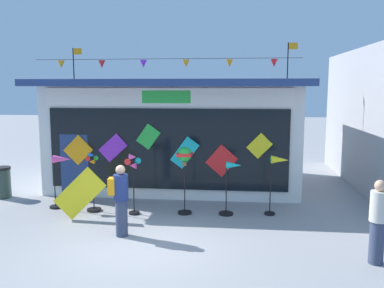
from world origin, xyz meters
TOP-DOWN VIEW (x-y plane):
  - ground_plane at (0.00, 0.00)m, footprint 80.00×80.00m
  - kite_shop_building at (-0.05, 6.07)m, footprint 8.51×5.56m
  - wind_spinner_far_left at (-2.92, 2.59)m, footprint 0.68×0.34m
  - wind_spinner_left at (-1.90, 2.41)m, footprint 0.40×0.40m
  - wind_spinner_center_left at (-0.71, 2.25)m, footprint 0.41×0.30m
  - wind_spinner_center_right at (0.66, 2.46)m, footprint 0.40×0.40m
  - wind_spinner_right at (1.91, 2.49)m, footprint 0.60×0.39m
  - wind_spinner_far_right at (3.16, 2.62)m, footprint 0.61×0.28m
  - person_near_camera at (-0.61, 0.64)m, footprint 0.46×0.34m
  - person_mid_plaza at (4.80, -0.28)m, footprint 0.34×0.34m
  - trash_bin at (-5.21, 3.45)m, footprint 0.52×0.52m
  - display_kite_on_ground at (-2.01, 1.72)m, footprint 1.38×0.26m

SIDE VIEW (x-z plane):
  - ground_plane at x=0.00m, z-range 0.00..0.00m
  - trash_bin at x=-5.21m, z-range 0.01..0.99m
  - display_kite_on_ground at x=-2.01m, z-range 0.00..1.38m
  - wind_spinner_left at x=-1.90m, z-range -0.03..1.63m
  - person_mid_plaza at x=4.80m, z-range 0.02..1.70m
  - wind_spinner_right at x=1.91m, z-range 0.15..1.62m
  - person_near_camera at x=-0.61m, z-range 0.05..1.73m
  - wind_spinner_far_left at x=-2.92m, z-range 0.35..1.90m
  - wind_spinner_center_left at x=-0.71m, z-range 0.33..2.01m
  - wind_spinner_far_right at x=3.16m, z-range 0.43..2.06m
  - wind_spinner_center_right at x=0.66m, z-range 0.55..2.40m
  - kite_shop_building at x=-0.05m, z-range -0.62..4.34m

